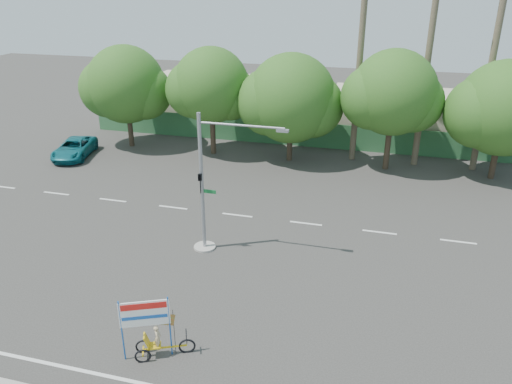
# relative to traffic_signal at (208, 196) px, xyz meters

# --- Properties ---
(ground) EXTENTS (120.00, 120.00, 0.00)m
(ground) POSITION_rel_traffic_signal_xyz_m (2.20, -3.98, -2.92)
(ground) COLOR #33302D
(ground) RESTS_ON ground
(fence) EXTENTS (38.00, 0.08, 2.00)m
(fence) POSITION_rel_traffic_signal_xyz_m (2.20, 17.52, -1.92)
(fence) COLOR #336B3D
(fence) RESTS_ON ground
(building_left) EXTENTS (12.00, 8.00, 4.00)m
(building_left) POSITION_rel_traffic_signal_xyz_m (-7.80, 22.02, -0.92)
(building_left) COLOR beige
(building_left) RESTS_ON ground
(building_right) EXTENTS (14.00, 8.00, 3.60)m
(building_right) POSITION_rel_traffic_signal_xyz_m (10.20, 22.02, -1.12)
(building_right) COLOR beige
(building_right) RESTS_ON ground
(tree_far_left) EXTENTS (7.14, 6.00, 7.96)m
(tree_far_left) POSITION_rel_traffic_signal_xyz_m (-11.85, 14.02, 1.84)
(tree_far_left) COLOR #473828
(tree_far_left) RESTS_ON ground
(tree_left) EXTENTS (6.66, 5.60, 8.07)m
(tree_left) POSITION_rel_traffic_signal_xyz_m (-4.85, 14.02, 2.14)
(tree_left) COLOR #473828
(tree_left) RESTS_ON ground
(tree_center) EXTENTS (7.62, 6.40, 7.85)m
(tree_center) POSITION_rel_traffic_signal_xyz_m (1.14, 14.02, 1.55)
(tree_center) COLOR #473828
(tree_center) RESTS_ON ground
(tree_right) EXTENTS (6.90, 5.80, 8.36)m
(tree_right) POSITION_rel_traffic_signal_xyz_m (8.15, 14.02, 2.32)
(tree_right) COLOR #473828
(tree_right) RESTS_ON ground
(tree_far_right) EXTENTS (7.38, 6.20, 7.94)m
(tree_far_right) POSITION_rel_traffic_signal_xyz_m (15.15, 14.02, 1.73)
(tree_far_right) COLOR #473828
(tree_far_right) RESTS_ON ground
(palm_tall) EXTENTS (3.73, 3.79, 17.45)m
(palm_tall) POSITION_rel_traffic_signal_xyz_m (10.20, 15.52, 7.55)
(palm_tall) COLOR #70604C
(palm_tall) RESTS_ON ground
(palm_mid) EXTENTS (3.73, 3.79, 15.45)m
(palm_mid) POSITION_rel_traffic_signal_xyz_m (14.20, 15.52, 6.48)
(palm_mid) COLOR #70604C
(palm_mid) RESTS_ON ground
(palm_short) EXTENTS (3.73, 3.79, 14.45)m
(palm_short) POSITION_rel_traffic_signal_xyz_m (5.70, 15.52, 5.94)
(palm_short) COLOR #70604C
(palm_short) RESTS_ON ground
(traffic_signal) EXTENTS (4.72, 1.10, 7.00)m
(traffic_signal) POSITION_rel_traffic_signal_xyz_m (0.00, 0.00, 0.00)
(traffic_signal) COLOR gray
(traffic_signal) RESTS_ON ground
(trike_billboard) EXTENTS (2.38, 1.22, 2.53)m
(trike_billboard) POSITION_rel_traffic_signal_xyz_m (0.73, -7.82, -1.90)
(trike_billboard) COLOR black
(trike_billboard) RESTS_ON ground
(pickup_truck) EXTENTS (3.32, 5.29, 1.36)m
(pickup_truck) POSITION_rel_traffic_signal_xyz_m (-14.68, 10.46, -2.24)
(pickup_truck) COLOR #0F646F
(pickup_truck) RESTS_ON ground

